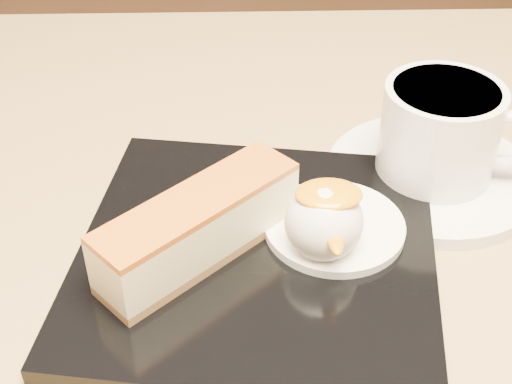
{
  "coord_description": "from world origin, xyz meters",
  "views": [
    {
      "loc": [
        0.04,
        -0.31,
        1.03
      ],
      "look_at": [
        0.05,
        0.04,
        0.76
      ],
      "focal_mm": 50.0,
      "sensor_mm": 36.0,
      "label": 1
    }
  ],
  "objects_px": {
    "cheesecake": "(199,227)",
    "ice_cream_scoop": "(324,222)",
    "saucer": "(431,176)",
    "dessert_plate": "(257,254)",
    "coffee_cup": "(443,130)"
  },
  "relations": [
    {
      "from": "cheesecake",
      "to": "ice_cream_scoop",
      "type": "relative_size",
      "value": 2.6
    },
    {
      "from": "ice_cream_scoop",
      "to": "saucer",
      "type": "bearing_deg",
      "value": 44.14
    },
    {
      "from": "dessert_plate",
      "to": "saucer",
      "type": "distance_m",
      "value": 0.15
    },
    {
      "from": "cheesecake",
      "to": "saucer",
      "type": "relative_size",
      "value": 0.83
    },
    {
      "from": "ice_cream_scoop",
      "to": "coffee_cup",
      "type": "xyz_separation_m",
      "value": [
        0.09,
        0.09,
        0.01
      ]
    },
    {
      "from": "cheesecake",
      "to": "coffee_cup",
      "type": "distance_m",
      "value": 0.19
    },
    {
      "from": "dessert_plate",
      "to": "coffee_cup",
      "type": "bearing_deg",
      "value": 31.58
    },
    {
      "from": "dessert_plate",
      "to": "cheesecake",
      "type": "height_order",
      "value": "cheesecake"
    },
    {
      "from": "dessert_plate",
      "to": "saucer",
      "type": "bearing_deg",
      "value": 32.16
    },
    {
      "from": "dessert_plate",
      "to": "coffee_cup",
      "type": "height_order",
      "value": "coffee_cup"
    },
    {
      "from": "ice_cream_scoop",
      "to": "saucer",
      "type": "height_order",
      "value": "ice_cream_scoop"
    },
    {
      "from": "coffee_cup",
      "to": "saucer",
      "type": "bearing_deg",
      "value": -180.0
    },
    {
      "from": "cheesecake",
      "to": "saucer",
      "type": "bearing_deg",
      "value": -15.05
    },
    {
      "from": "ice_cream_scoop",
      "to": "coffee_cup",
      "type": "relative_size",
      "value": 0.44
    },
    {
      "from": "dessert_plate",
      "to": "ice_cream_scoop",
      "type": "relative_size",
      "value": 4.61
    }
  ]
}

